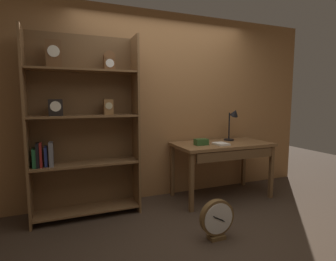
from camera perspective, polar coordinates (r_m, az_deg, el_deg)
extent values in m
plane|color=#3D2D21|center=(2.93, 9.50, -21.70)|extent=(10.00, 10.00, 0.00)
cube|color=#9E6B3D|center=(3.79, -0.81, 5.31)|extent=(4.80, 0.05, 2.60)
cube|color=brown|center=(3.20, -28.33, 0.19)|extent=(0.02, 0.33, 2.15)
cube|color=brown|center=(3.29, -6.98, 1.10)|extent=(0.02, 0.33, 2.15)
cube|color=brown|center=(3.35, -17.73, 0.93)|extent=(1.23, 0.01, 2.15)
cube|color=brown|center=(3.43, -16.91, -15.97)|extent=(1.18, 0.31, 0.02)
cube|color=brown|center=(3.26, -17.24, -6.86)|extent=(1.18, 0.31, 0.02)
cube|color=brown|center=(3.18, -17.59, 2.97)|extent=(1.18, 0.31, 0.02)
cube|color=brown|center=(3.19, -17.92, 12.25)|extent=(1.18, 0.31, 0.02)
cube|color=brown|center=(3.18, -23.49, 14.90)|extent=(0.16, 0.11, 0.29)
cylinder|color=silver|center=(3.13, -23.54, 15.48)|extent=(0.12, 0.01, 0.12)
cube|color=black|center=(3.15, -23.14, 4.58)|extent=(0.15, 0.08, 0.18)
cylinder|color=silver|center=(3.10, -23.17, 4.83)|extent=(0.11, 0.01, 0.11)
cube|color=brown|center=(3.24, -12.60, 13.74)|extent=(0.13, 0.09, 0.14)
cylinder|color=brown|center=(3.26, -12.64, 15.35)|extent=(0.13, 0.09, 0.13)
cylinder|color=white|center=(3.20, -12.45, 14.05)|extent=(0.10, 0.01, 0.10)
cube|color=olive|center=(3.23, -12.80, 4.98)|extent=(0.11, 0.09, 0.18)
cylinder|color=#C6B78C|center=(3.18, -12.66, 5.22)|extent=(0.08, 0.01, 0.08)
cube|color=#236638|center=(3.24, -26.89, -5.31)|extent=(0.04, 0.16, 0.21)
cube|color=black|center=(3.22, -26.36, -4.85)|extent=(0.03, 0.15, 0.26)
cube|color=maroon|center=(3.21, -25.80, -4.81)|extent=(0.02, 0.13, 0.27)
cube|color=navy|center=(3.25, -24.90, -5.10)|extent=(0.03, 0.16, 0.21)
cube|color=slate|center=(3.21, -23.97, -4.71)|extent=(0.04, 0.15, 0.27)
cube|color=brown|center=(3.80, 11.56, -2.93)|extent=(1.36, 0.71, 0.04)
cube|color=brown|center=(3.32, 5.12, -11.18)|extent=(0.05, 0.05, 0.74)
cube|color=brown|center=(4.04, 21.43, -8.40)|extent=(0.05, 0.05, 0.74)
cube|color=brown|center=(3.86, 0.93, -8.63)|extent=(0.05, 0.05, 0.74)
cube|color=brown|center=(4.48, 16.04, -6.71)|extent=(0.05, 0.05, 0.74)
cube|color=brown|center=(3.55, 14.53, -5.17)|extent=(1.16, 0.03, 0.12)
cylinder|color=black|center=(4.06, 13.02, -1.93)|extent=(0.15, 0.15, 0.02)
cylinder|color=black|center=(4.03, 13.10, 0.98)|extent=(0.02, 0.02, 0.40)
cone|color=black|center=(4.01, 14.28, 3.75)|extent=(0.12, 0.15, 0.14)
cube|color=#2D5123|center=(3.57, 7.20, -2.48)|extent=(0.18, 0.11, 0.08)
cube|color=silver|center=(3.64, 11.40, -2.84)|extent=(0.16, 0.22, 0.02)
cube|color=brown|center=(2.90, 10.43, -21.68)|extent=(0.17, 0.11, 0.04)
cylinder|color=brown|center=(2.81, 10.52, -18.02)|extent=(0.37, 0.06, 0.37)
cylinder|color=silver|center=(2.78, 10.92, -18.27)|extent=(0.32, 0.01, 0.32)
cube|color=black|center=(2.78, 10.96, -18.30)|extent=(0.10, 0.01, 0.06)
cube|color=black|center=(2.78, 10.98, -18.31)|extent=(0.14, 0.01, 0.09)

